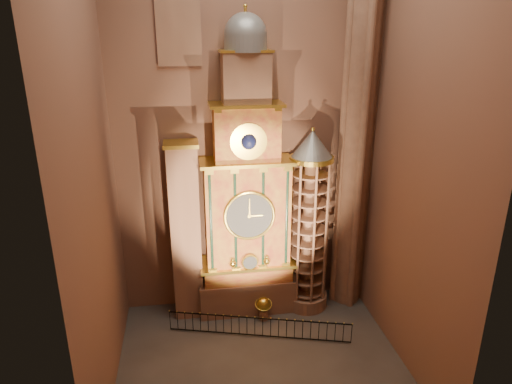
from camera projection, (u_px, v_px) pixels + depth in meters
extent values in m
plane|color=#383330|center=(261.00, 363.00, 22.67)|extent=(14.00, 14.00, 0.00)
plane|color=brown|center=(244.00, 121.00, 24.54)|extent=(22.00, 0.00, 22.00)
plane|color=brown|center=(87.00, 155.00, 17.92)|extent=(0.00, 22.00, 22.00)
plane|color=brown|center=(420.00, 142.00, 19.99)|extent=(0.00, 22.00, 22.00)
cube|color=#8C634C|center=(247.00, 292.00, 26.98)|extent=(5.60, 2.20, 2.00)
cube|color=maroon|center=(247.00, 269.00, 26.47)|extent=(5.00, 2.00, 1.00)
cube|color=gold|center=(247.00, 261.00, 26.24)|extent=(5.40, 2.30, 0.18)
cube|color=maroon|center=(247.00, 214.00, 25.29)|extent=(4.60, 2.00, 6.00)
cylinder|color=black|center=(211.00, 222.00, 24.19)|extent=(0.32, 0.32, 5.60)
cylinder|color=black|center=(235.00, 221.00, 24.38)|extent=(0.32, 0.32, 5.60)
cylinder|color=black|center=(263.00, 219.00, 24.60)|extent=(0.32, 0.32, 5.60)
cylinder|color=black|center=(286.00, 217.00, 24.80)|extent=(0.32, 0.32, 5.60)
cube|color=gold|center=(247.00, 161.00, 24.22)|extent=(5.00, 2.25, 0.18)
cylinder|color=#2D3033|center=(249.00, 216.00, 24.25)|extent=(2.60, 0.12, 2.60)
torus|color=gold|center=(249.00, 216.00, 24.21)|extent=(2.80, 0.16, 2.80)
cylinder|color=gold|center=(250.00, 262.00, 25.02)|extent=(0.90, 0.10, 0.90)
sphere|color=gold|center=(233.00, 264.00, 24.95)|extent=(0.36, 0.36, 0.36)
sphere|color=gold|center=(267.00, 261.00, 25.23)|extent=(0.36, 0.36, 0.36)
cube|color=maroon|center=(246.00, 134.00, 23.78)|extent=(3.40, 1.80, 3.00)
sphere|color=#0B193A|center=(249.00, 142.00, 23.00)|extent=(0.80, 0.80, 0.80)
cube|color=gold|center=(246.00, 104.00, 23.21)|extent=(3.80, 2.00, 0.15)
cube|color=#8C634C|center=(246.00, 79.00, 22.83)|extent=(2.40, 1.60, 2.60)
sphere|color=slate|center=(245.00, 35.00, 22.12)|extent=(2.10, 2.10, 2.10)
cylinder|color=gold|center=(245.00, 15.00, 21.82)|extent=(0.14, 0.14, 0.80)
cube|color=#8C634C|center=(186.00, 234.00, 25.13)|extent=(1.60, 1.40, 10.00)
cube|color=gold|center=(188.00, 270.00, 25.41)|extent=(1.35, 0.10, 2.10)
cube|color=#541D16|center=(188.00, 270.00, 25.36)|extent=(1.05, 0.04, 1.75)
cube|color=gold|center=(185.00, 227.00, 24.53)|extent=(1.35, 0.10, 2.10)
cube|color=#541D16|center=(185.00, 228.00, 24.48)|extent=(1.05, 0.04, 1.75)
cube|color=gold|center=(183.00, 182.00, 23.66)|extent=(1.35, 0.10, 2.10)
cube|color=#541D16|center=(183.00, 182.00, 23.60)|extent=(1.05, 0.04, 1.75)
cube|color=gold|center=(181.00, 144.00, 23.41)|extent=(1.80, 1.60, 0.20)
cylinder|color=#8C634C|center=(306.00, 298.00, 27.42)|extent=(2.50, 2.50, 0.80)
cylinder|color=#8C634C|center=(309.00, 230.00, 25.90)|extent=(0.70, 0.70, 8.20)
cylinder|color=gold|center=(312.00, 159.00, 24.49)|extent=(2.40, 2.40, 0.25)
cone|color=slate|center=(312.00, 144.00, 24.22)|extent=(2.30, 2.30, 1.50)
sphere|color=gold|center=(313.00, 129.00, 23.95)|extent=(0.20, 0.20, 0.20)
cylinder|color=#8C634C|center=(358.00, 121.00, 24.51)|extent=(1.60, 1.60, 22.00)
cylinder|color=#8C634C|center=(372.00, 121.00, 24.63)|extent=(0.44, 0.44, 22.00)
cylinder|color=#8C634C|center=(344.00, 121.00, 24.39)|extent=(0.44, 0.44, 22.00)
cylinder|color=#8C634C|center=(353.00, 118.00, 25.25)|extent=(0.44, 0.44, 22.00)
cylinder|color=#8C634C|center=(364.00, 124.00, 23.76)|extent=(0.44, 0.44, 22.00)
cube|color=navy|center=(178.00, 11.00, 22.15)|extent=(2.00, 0.10, 5.00)
cube|color=#8C634C|center=(178.00, 11.00, 22.10)|extent=(2.20, 0.06, 5.20)
cylinder|color=#8C634C|center=(263.00, 314.00, 26.02)|extent=(0.52, 0.52, 0.61)
sphere|color=gold|center=(263.00, 304.00, 25.78)|extent=(0.78, 0.78, 0.78)
torus|color=gold|center=(263.00, 304.00, 25.78)|extent=(1.02, 0.97, 0.42)
cube|color=black|center=(259.00, 318.00, 24.19)|extent=(9.42, 2.71, 0.05)
cube|color=black|center=(259.00, 335.00, 24.56)|extent=(9.42, 2.71, 0.05)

